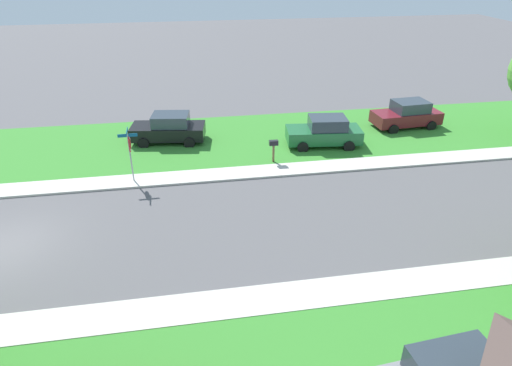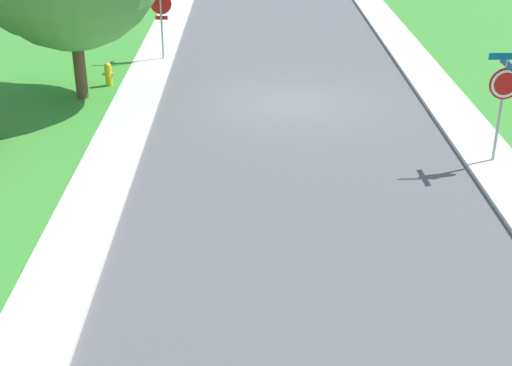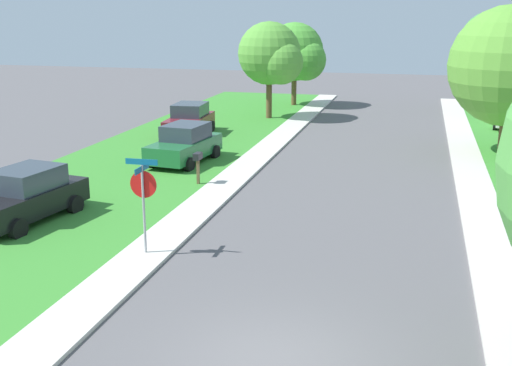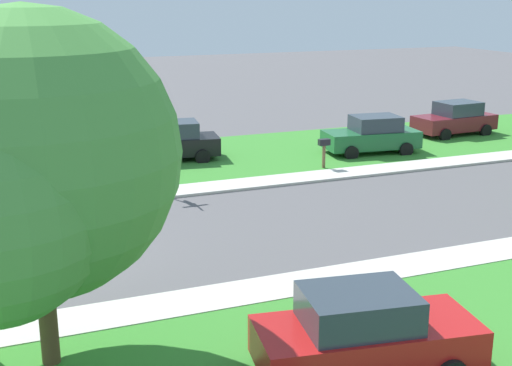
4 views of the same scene
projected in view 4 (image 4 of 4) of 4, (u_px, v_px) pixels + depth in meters
name	position (u px, v px, depth m)	size (l,w,h in m)	color
ground_plane	(43.00, 254.00, 19.66)	(120.00, 120.00, 0.00)	#565456
sidewalk_east	(495.00, 252.00, 19.73)	(1.40, 56.00, 0.10)	beige
sidewalk_west	(338.00, 174.00, 28.14)	(1.40, 56.00, 0.10)	beige
lawn_west	(290.00, 151.00, 32.35)	(8.00, 56.00, 0.08)	#38842D
stop_sign_far_corner	(158.00, 144.00, 25.00)	(0.92, 0.92, 2.77)	#9E9EA3
car_black_far_down_street	(170.00, 142.00, 30.29)	(2.49, 4.51, 1.76)	black
car_red_kerbside_mid	(364.00, 333.00, 13.28)	(2.51, 4.52, 1.76)	red
car_maroon_behind_trees	(455.00, 119.00, 35.69)	(2.28, 4.42, 1.76)	maroon
car_green_driveway_right	(372.00, 135.00, 31.66)	(2.39, 4.47, 1.76)	#1E6033
tree_across_right	(24.00, 169.00, 12.37)	(5.85, 5.44, 7.04)	brown
mailbox	(324.00, 146.00, 28.77)	(0.25, 0.48, 1.31)	brown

